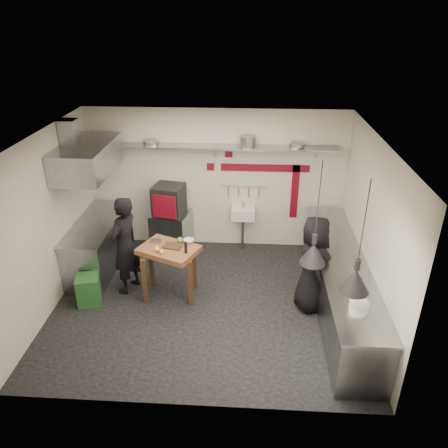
# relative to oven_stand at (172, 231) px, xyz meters

# --- Properties ---
(floor) EXTENTS (5.00, 5.00, 0.00)m
(floor) POSITION_rel_oven_stand_xyz_m (0.88, -1.80, -0.40)
(floor) COLOR black
(floor) RESTS_ON ground
(ceiling) EXTENTS (5.00, 5.00, 0.00)m
(ceiling) POSITION_rel_oven_stand_xyz_m (0.88, -1.80, 2.40)
(ceiling) COLOR silver
(ceiling) RESTS_ON floor
(wall_back) EXTENTS (5.00, 0.04, 2.80)m
(wall_back) POSITION_rel_oven_stand_xyz_m (0.88, 0.30, 1.00)
(wall_back) COLOR silver
(wall_back) RESTS_ON floor
(wall_front) EXTENTS (5.00, 0.04, 2.80)m
(wall_front) POSITION_rel_oven_stand_xyz_m (0.88, -3.90, 1.00)
(wall_front) COLOR silver
(wall_front) RESTS_ON floor
(wall_left) EXTENTS (0.04, 4.20, 2.80)m
(wall_left) POSITION_rel_oven_stand_xyz_m (-1.62, -1.80, 1.00)
(wall_left) COLOR silver
(wall_left) RESTS_ON floor
(wall_right) EXTENTS (0.04, 4.20, 2.80)m
(wall_right) POSITION_rel_oven_stand_xyz_m (3.38, -1.80, 1.00)
(wall_right) COLOR silver
(wall_right) RESTS_ON floor
(red_band_horiz) EXTENTS (1.70, 0.02, 0.14)m
(red_band_horiz) POSITION_rel_oven_stand_xyz_m (1.83, 0.28, 1.28)
(red_band_horiz) COLOR maroon
(red_band_horiz) RESTS_ON wall_back
(red_band_vert) EXTENTS (0.14, 0.02, 1.10)m
(red_band_vert) POSITION_rel_oven_stand_xyz_m (2.43, 0.28, 0.80)
(red_band_vert) COLOR maroon
(red_band_vert) RESTS_ON wall_back
(red_tile_a) EXTENTS (0.14, 0.02, 0.14)m
(red_tile_a) POSITION_rel_oven_stand_xyz_m (1.13, 0.28, 1.55)
(red_tile_a) COLOR maroon
(red_tile_a) RESTS_ON wall_back
(red_tile_b) EXTENTS (0.14, 0.02, 0.14)m
(red_tile_b) POSITION_rel_oven_stand_xyz_m (0.78, 0.28, 1.28)
(red_tile_b) COLOR maroon
(red_tile_b) RESTS_ON wall_back
(back_shelf) EXTENTS (4.60, 0.34, 0.04)m
(back_shelf) POSITION_rel_oven_stand_xyz_m (0.88, 0.12, 1.72)
(back_shelf) COLOR gray
(back_shelf) RESTS_ON wall_back
(shelf_bracket_left) EXTENTS (0.04, 0.06, 0.24)m
(shelf_bracket_left) POSITION_rel_oven_stand_xyz_m (-1.02, 0.27, 1.62)
(shelf_bracket_left) COLOR gray
(shelf_bracket_left) RESTS_ON wall_back
(shelf_bracket_mid) EXTENTS (0.04, 0.06, 0.24)m
(shelf_bracket_mid) POSITION_rel_oven_stand_xyz_m (0.88, 0.27, 1.62)
(shelf_bracket_mid) COLOR gray
(shelf_bracket_mid) RESTS_ON wall_back
(shelf_bracket_right) EXTENTS (0.04, 0.06, 0.24)m
(shelf_bracket_right) POSITION_rel_oven_stand_xyz_m (2.78, 0.27, 1.62)
(shelf_bracket_right) COLOR gray
(shelf_bracket_right) RESTS_ON wall_back
(pan_far_left) EXTENTS (0.28, 0.28, 0.09)m
(pan_far_left) POSITION_rel_oven_stand_xyz_m (-0.33, 0.12, 1.79)
(pan_far_left) COLOR gray
(pan_far_left) RESTS_ON back_shelf
(pan_mid_left) EXTENTS (0.31, 0.31, 0.07)m
(pan_mid_left) POSITION_rel_oven_stand_xyz_m (-0.30, 0.12, 1.78)
(pan_mid_left) COLOR gray
(pan_mid_left) RESTS_ON back_shelf
(stock_pot) EXTENTS (0.30, 0.30, 0.20)m
(stock_pot) POSITION_rel_oven_stand_xyz_m (1.49, 0.12, 1.84)
(stock_pot) COLOR gray
(stock_pot) RESTS_ON back_shelf
(pan_right) EXTENTS (0.34, 0.34, 0.08)m
(pan_right) POSITION_rel_oven_stand_xyz_m (2.39, 0.12, 1.78)
(pan_right) COLOR gray
(pan_right) RESTS_ON back_shelf
(oven_stand) EXTENTS (0.82, 0.77, 0.80)m
(oven_stand) POSITION_rel_oven_stand_xyz_m (0.00, 0.00, 0.00)
(oven_stand) COLOR gray
(oven_stand) RESTS_ON floor
(combi_oven) EXTENTS (0.65, 0.62, 0.58)m
(combi_oven) POSITION_rel_oven_stand_xyz_m (-0.02, 0.00, 0.69)
(combi_oven) COLOR black
(combi_oven) RESTS_ON oven_stand
(oven_door) EXTENTS (0.46, 0.12, 0.46)m
(oven_door) POSITION_rel_oven_stand_xyz_m (-0.04, -0.35, 0.69)
(oven_door) COLOR maroon
(oven_door) RESTS_ON combi_oven
(oven_glass) EXTENTS (0.38, 0.09, 0.34)m
(oven_glass) POSITION_rel_oven_stand_xyz_m (-0.00, -0.36, 0.69)
(oven_glass) COLOR black
(oven_glass) RESTS_ON oven_door
(hand_sink) EXTENTS (0.46, 0.34, 0.22)m
(hand_sink) POSITION_rel_oven_stand_xyz_m (1.43, 0.12, 0.38)
(hand_sink) COLOR silver
(hand_sink) RESTS_ON wall_back
(sink_tap) EXTENTS (0.03, 0.03, 0.14)m
(sink_tap) POSITION_rel_oven_stand_xyz_m (1.43, 0.12, 0.56)
(sink_tap) COLOR gray
(sink_tap) RESTS_ON hand_sink
(sink_drain) EXTENTS (0.06, 0.06, 0.66)m
(sink_drain) POSITION_rel_oven_stand_xyz_m (1.43, 0.08, -0.06)
(sink_drain) COLOR gray
(sink_drain) RESTS_ON floor
(utensil_rail) EXTENTS (0.90, 0.02, 0.02)m
(utensil_rail) POSITION_rel_oven_stand_xyz_m (1.43, 0.26, 0.92)
(utensil_rail) COLOR gray
(utensil_rail) RESTS_ON wall_back
(counter_right) EXTENTS (0.70, 3.80, 0.90)m
(counter_right) POSITION_rel_oven_stand_xyz_m (3.03, -1.80, 0.05)
(counter_right) COLOR gray
(counter_right) RESTS_ON floor
(counter_right_top) EXTENTS (0.76, 3.90, 0.03)m
(counter_right_top) POSITION_rel_oven_stand_xyz_m (3.03, -1.80, 0.52)
(counter_right_top) COLOR gray
(counter_right_top) RESTS_ON counter_right
(plate_stack) EXTENTS (0.31, 0.31, 0.11)m
(plate_stack) POSITION_rel_oven_stand_xyz_m (3.00, -3.05, 0.59)
(plate_stack) COLOR silver
(plate_stack) RESTS_ON counter_right_top
(small_bowl_right) EXTENTS (0.24, 0.24, 0.05)m
(small_bowl_right) POSITION_rel_oven_stand_xyz_m (2.98, -3.13, 0.56)
(small_bowl_right) COLOR silver
(small_bowl_right) RESTS_ON counter_right_top
(counter_left) EXTENTS (0.70, 1.90, 0.90)m
(counter_left) POSITION_rel_oven_stand_xyz_m (-1.27, -0.75, 0.05)
(counter_left) COLOR gray
(counter_left) RESTS_ON floor
(counter_left_top) EXTENTS (0.76, 2.00, 0.03)m
(counter_left_top) POSITION_rel_oven_stand_xyz_m (-1.27, -0.75, 0.52)
(counter_left_top) COLOR gray
(counter_left_top) RESTS_ON counter_left
(extractor_hood) EXTENTS (0.78, 1.60, 0.50)m
(extractor_hood) POSITION_rel_oven_stand_xyz_m (-1.22, -0.75, 1.75)
(extractor_hood) COLOR gray
(extractor_hood) RESTS_ON ceiling
(hood_duct) EXTENTS (0.28, 0.28, 0.50)m
(hood_duct) POSITION_rel_oven_stand_xyz_m (-1.47, -0.75, 2.15)
(hood_duct) COLOR gray
(hood_duct) RESTS_ON ceiling
(green_bin) EXTENTS (0.45, 0.45, 0.50)m
(green_bin) POSITION_rel_oven_stand_xyz_m (-1.08, -1.90, -0.15)
(green_bin) COLOR #225525
(green_bin) RESTS_ON floor
(prep_table) EXTENTS (1.10, 0.96, 0.92)m
(prep_table) POSITION_rel_oven_stand_xyz_m (0.25, -1.58, 0.06)
(prep_table) COLOR brown
(prep_table) RESTS_ON floor
(cutting_board) EXTENTS (0.34, 0.27, 0.02)m
(cutting_board) POSITION_rel_oven_stand_xyz_m (0.31, -1.54, 0.53)
(cutting_board) COLOR #432B19
(cutting_board) RESTS_ON prep_table
(pepper_mill) EXTENTS (0.06, 0.06, 0.20)m
(pepper_mill) POSITION_rel_oven_stand_xyz_m (0.56, -1.73, 0.62)
(pepper_mill) COLOR black
(pepper_mill) RESTS_ON prep_table
(lemon_a) EXTENTS (0.11, 0.11, 0.09)m
(lemon_a) POSITION_rel_oven_stand_xyz_m (0.08, -1.71, 0.56)
(lemon_a) COLOR gold
(lemon_a) RESTS_ON prep_table
(lemon_b) EXTENTS (0.10, 0.10, 0.08)m
(lemon_b) POSITION_rel_oven_stand_xyz_m (0.17, -1.78, 0.56)
(lemon_b) COLOR gold
(lemon_b) RESTS_ON prep_table
(veg_ball) EXTENTS (0.13, 0.13, 0.10)m
(veg_ball) POSITION_rel_oven_stand_xyz_m (0.41, -1.40, 0.57)
(veg_ball) COLOR #4E9032
(veg_ball) RESTS_ON prep_table
(steel_tray) EXTENTS (0.19, 0.12, 0.03)m
(steel_tray) POSITION_rel_oven_stand_xyz_m (0.00, -1.40, 0.54)
(steel_tray) COLOR gray
(steel_tray) RESTS_ON prep_table
(bowl) EXTENTS (0.18, 0.18, 0.06)m
(bowl) POSITION_rel_oven_stand_xyz_m (0.55, -1.38, 0.55)
(bowl) COLOR silver
(bowl) RESTS_ON prep_table
(heat_lamp_near) EXTENTS (0.43, 0.43, 1.44)m
(heat_lamp_near) POSITION_rel_oven_stand_xyz_m (2.42, -2.63, 1.68)
(heat_lamp_near) COLOR black
(heat_lamp_near) RESTS_ON ceiling
(heat_lamp_far) EXTENTS (0.48, 0.48, 1.47)m
(heat_lamp_far) POSITION_rel_oven_stand_xyz_m (2.85, -3.22, 1.67)
(heat_lamp_far) COLOR black
(heat_lamp_far) RESTS_ON ceiling
(chef_left) EXTENTS (0.63, 0.74, 1.74)m
(chef_left) POSITION_rel_oven_stand_xyz_m (-0.51, -1.47, 0.47)
(chef_left) COLOR black
(chef_left) RESTS_ON floor
(chef_right) EXTENTS (0.63, 0.86, 1.62)m
(chef_right) POSITION_rel_oven_stand_xyz_m (2.58, -1.77, 0.41)
(chef_right) COLOR black
(chef_right) RESTS_ON floor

